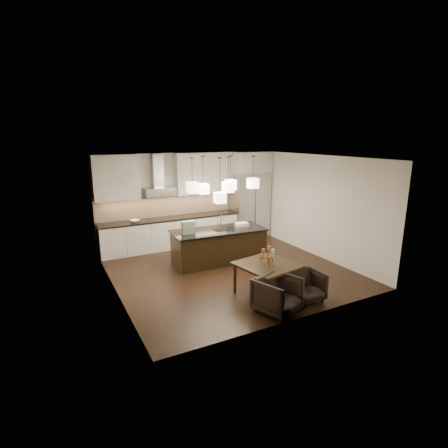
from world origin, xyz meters
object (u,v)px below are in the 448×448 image
refrigerator (249,205)px  armchair_right (305,286)px  island_body (219,246)px  dining_table (267,279)px  armchair_left (277,295)px

refrigerator → armchair_right: (-1.48, -4.58, -0.77)m
island_body → dining_table: island_body is taller
island_body → armchair_right: 2.91m
island_body → armchair_left: island_body is taller
dining_table → refrigerator: bearing=53.2°
refrigerator → island_body: refrigerator is taller
island_body → armchair_right: bearing=-75.9°
refrigerator → armchair_right: 4.87m
dining_table → armchair_right: bearing=-58.3°
refrigerator → dining_table: size_ratio=1.90×
island_body → dining_table: (0.01, -2.26, -0.08)m
island_body → armchair_right: island_body is taller
refrigerator → dining_table: refrigerator is taller
armchair_right → refrigerator: bearing=73.3°
refrigerator → island_body: 2.74m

